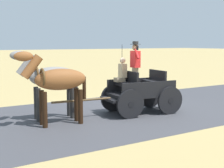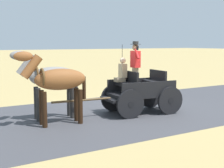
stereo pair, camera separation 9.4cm
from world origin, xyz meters
name	(u,v)px [view 1 (the left image)]	position (x,y,z in m)	size (l,w,h in m)	color
ground_plane	(137,110)	(0.00, 0.00, 0.00)	(200.00, 200.00, 0.00)	tan
road_surface	(137,110)	(0.00, 0.00, 0.00)	(6.26, 160.00, 0.01)	#424247
horse_drawn_carriage	(139,90)	(-0.40, 0.23, 0.82)	(1.68, 4.52, 2.50)	black
horse_near_side	(57,81)	(-0.45, 3.28, 1.32)	(0.72, 2.14, 2.21)	brown
horse_off_side	(50,78)	(0.34, 3.19, 1.32)	(0.75, 2.14, 2.21)	gray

